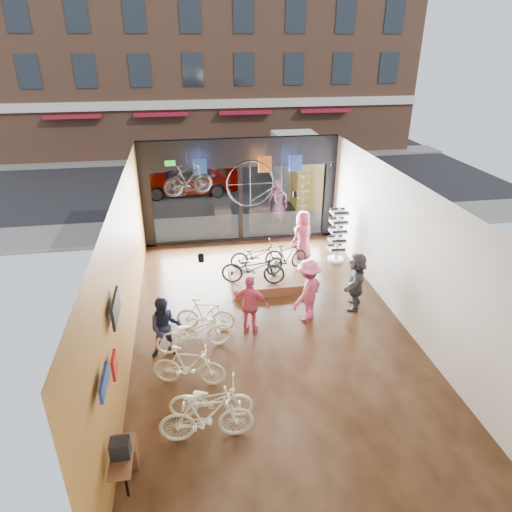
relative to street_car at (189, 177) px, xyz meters
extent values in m
cube|color=black|center=(1.73, -12.00, -0.83)|extent=(7.00, 12.00, 0.04)
cube|color=black|center=(1.73, -12.00, 3.01)|extent=(7.00, 12.00, 0.04)
cube|color=olive|center=(-1.79, -12.00, 1.09)|extent=(0.04, 12.00, 3.80)
cube|color=beige|center=(5.25, -12.00, 1.09)|extent=(0.04, 12.00, 3.80)
cube|color=beige|center=(1.73, -18.02, 1.09)|extent=(7.00, 0.04, 3.80)
cube|color=#198C26|center=(-0.67, -6.12, 2.24)|extent=(0.35, 0.06, 0.18)
cube|color=black|center=(1.73, 3.00, -0.82)|extent=(30.00, 18.00, 0.02)
cube|color=slate|center=(1.73, -4.80, -0.75)|extent=(30.00, 2.40, 0.12)
cube|color=slate|center=(1.73, 7.00, -0.75)|extent=(30.00, 2.00, 0.12)
cube|color=brown|center=(1.73, 9.50, 6.19)|extent=(26.00, 5.00, 14.00)
imported|color=gray|center=(0.00, 0.00, 0.00)|extent=(4.75, 1.91, 1.62)
imported|color=#EDECCA|center=(-0.15, -15.28, -0.27)|extent=(1.81, 0.56, 1.08)
imported|color=#EDECCA|center=(-0.03, -14.74, -0.37)|extent=(1.74, 0.79, 0.88)
imported|color=#EDECCA|center=(-0.43, -13.70, -0.32)|extent=(1.69, 0.86, 0.98)
imported|color=#EDECCA|center=(-0.27, -12.46, -0.32)|extent=(1.91, 0.87, 0.97)
imported|color=#EDECCA|center=(0.05, -11.67, -0.35)|extent=(1.59, 0.77, 0.92)
cube|color=brown|center=(2.16, -9.46, -0.66)|extent=(2.40, 1.80, 0.30)
imported|color=black|center=(1.57, -9.93, -0.02)|extent=(1.97, 1.04, 0.98)
imported|color=black|center=(2.73, -9.35, -0.04)|extent=(1.61, 1.07, 0.94)
imported|color=black|center=(1.84, -8.95, -0.07)|extent=(1.67, 0.58, 0.87)
imported|color=#161C33|center=(-0.93, -12.58, -0.03)|extent=(0.79, 0.63, 1.56)
imported|color=#CC4C72|center=(1.19, -11.96, 0.00)|extent=(1.03, 0.74, 1.62)
imported|color=#CC4C72|center=(2.77, -11.63, 0.07)|extent=(1.28, 1.26, 1.76)
imported|color=#CC4C72|center=(3.57, -7.98, 0.06)|extent=(1.01, 0.90, 1.73)
imported|color=#3F3F44|center=(4.24, -11.24, 0.03)|extent=(1.16, 1.61, 1.68)
imported|color=black|center=(-0.13, -7.80, 2.12)|extent=(1.64, 0.91, 0.95)
cube|color=#1E3F99|center=(0.30, -6.80, 2.24)|extent=(0.45, 0.03, 0.55)
cube|color=#CC5919|center=(2.48, -6.80, 2.24)|extent=(0.45, 0.03, 0.55)
cube|color=#1E3F99|center=(3.54, -6.80, 2.24)|extent=(0.45, 0.03, 0.55)
camera|label=1|loc=(-0.27, -21.68, 6.09)|focal=32.00mm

